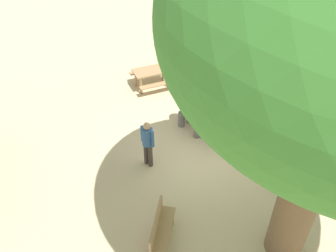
# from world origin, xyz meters

# --- Properties ---
(ground_plane) EXTENTS (60.00, 60.00, 0.00)m
(ground_plane) POSITION_xyz_m (0.00, 0.00, 0.00)
(ground_plane) COLOR tan
(elephant) EXTENTS (1.90, 1.57, 1.34)m
(elephant) POSITION_xyz_m (1.05, -0.24, 0.86)
(elephant) COLOR slate
(elephant) RESTS_ON ground_plane
(person_handler) EXTENTS (0.43, 0.33, 1.62)m
(person_handler) POSITION_xyz_m (-0.10, 1.74, 0.95)
(person_handler) COLOR #3F3833
(person_handler) RESTS_ON ground_plane
(wooden_bench) EXTENTS (1.44, 0.95, 0.88)m
(wooden_bench) POSITION_xyz_m (-2.84, 2.04, 0.47)
(wooden_bench) COLOR #9E7A51
(wooden_bench) RESTS_ON ground_plane
(picnic_table_near) EXTENTS (1.94, 1.95, 0.78)m
(picnic_table_near) POSITION_xyz_m (3.21, -3.04, 0.59)
(picnic_table_near) COLOR olive
(picnic_table_near) RESTS_ON ground_plane
(picnic_table_far) EXTENTS (1.68, 1.70, 0.78)m
(picnic_table_far) POSITION_xyz_m (4.35, 0.59, 0.59)
(picnic_table_far) COLOR #9E7A51
(picnic_table_far) RESTS_ON ground_plane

